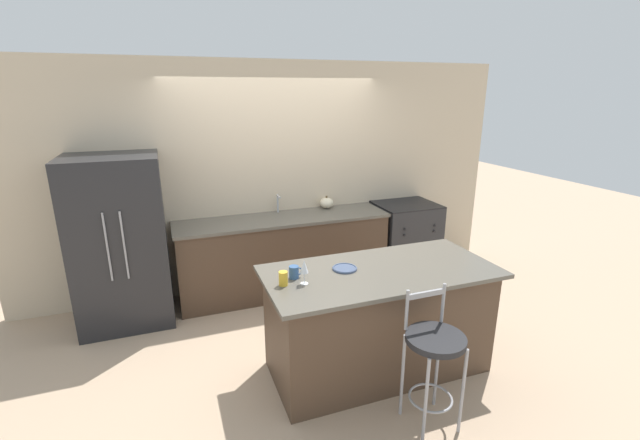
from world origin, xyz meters
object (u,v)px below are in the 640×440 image
Objects in this scene: oven_range at (405,239)px; wine_glass at (304,267)px; refrigerator at (120,242)px; bar_stool_near at (434,353)px; tumbler_cup at (283,278)px; pumpkin_decoration at (327,203)px; coffee_mug at (294,272)px; dinner_plate at (345,268)px.

wine_glass reaches higher than oven_range.
refrigerator reaches higher than oven_range.
wine_glass reaches higher than bar_stool_near.
tumbler_cup is 0.65× the size of pumpkin_decoration.
coffee_mug is at bearing -49.03° from refrigerator.
dinner_plate is 0.45m from wine_glass.
pumpkin_decoration is (0.22, 2.68, 0.41)m from bar_stool_near.
bar_stool_near is at bearing -94.74° from pumpkin_decoration.
refrigerator is 3.23m from bar_stool_near.
dinner_plate is at bearing 111.54° from bar_stool_near.
oven_range is 2.80m from tumbler_cup.
wine_glass is (-0.73, 0.69, 0.48)m from bar_stool_near.
dinner_plate is 1.93m from pumpkin_decoration.
wine_glass is at bearing -72.56° from coffee_mug.
dinner_plate is 1.87× the size of tumbler_cup.
refrigerator is 2.40m from dinner_plate.
coffee_mug is (-2.02, -1.64, 0.51)m from oven_range.
oven_range is 2.76m from bar_stool_near.
bar_stool_near reaches higher than dinner_plate.
oven_range is 0.92× the size of bar_stool_near.
dinner_plate is 0.44m from coffee_mug.
bar_stool_near is at bearing -43.18° from wine_glass.
refrigerator is 10.28× the size of pumpkin_decoration.
refrigerator is 8.95× the size of wine_glass.
wine_glass reaches higher than dinner_plate.
refrigerator reaches higher than bar_stool_near.
pumpkin_decoration reaches higher than oven_range.
oven_range is at bearing 39.17° from tumbler_cup.
oven_range is 2.72m from wine_glass.
tumbler_cup is (-2.14, -1.74, 0.52)m from oven_range.
dinner_plate is 1.05× the size of wine_glass.
oven_range is 4.62× the size of dinner_plate.
wine_glass is 0.18m from tumbler_cup.
refrigerator is at bearing -173.30° from pumpkin_decoration.
oven_range is 2.31m from dinner_plate.
oven_range is 2.65m from coffee_mug.
coffee_mug reaches higher than bar_stool_near.
tumbler_cup is (-0.89, 0.72, 0.40)m from bar_stool_near.
tumbler_cup reaches higher than dinner_plate.
refrigerator is 2.39m from pumpkin_decoration.
bar_stool_near is at bearing -48.18° from refrigerator.
tumbler_cup is at bearing 141.01° from bar_stool_near.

